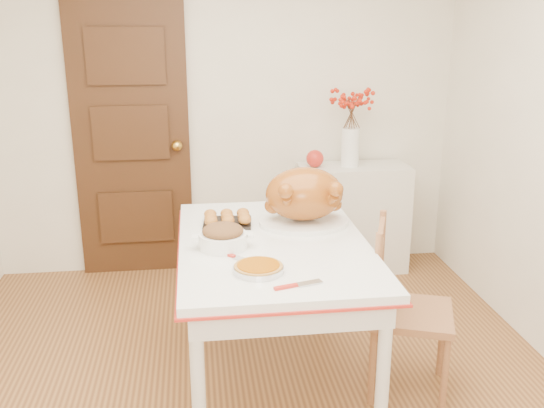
{
  "coord_description": "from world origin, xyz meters",
  "views": [
    {
      "loc": [
        -0.24,
        -2.55,
        1.9
      ],
      "look_at": [
        0.14,
        0.31,
        1.02
      ],
      "focal_mm": 39.76,
      "sensor_mm": 36.0,
      "label": 1
    }
  ],
  "objects": [
    {
      "name": "wall_back",
      "position": [
        0.0,
        2.0,
        1.25
      ],
      "size": [
        3.5,
        0.0,
        2.5
      ],
      "primitive_type": "cube",
      "color": "#EEE6CF",
      "rests_on": "ground"
    },
    {
      "name": "door_back",
      "position": [
        -0.7,
        1.97,
        1.03
      ],
      "size": [
        0.85,
        0.06,
        2.06
      ],
      "primitive_type": "cube",
      "color": "#3A1E10",
      "rests_on": "ground"
    },
    {
      "name": "sideboard",
      "position": [
        0.96,
        1.78,
        0.42
      ],
      "size": [
        0.83,
        0.37,
        0.83
      ],
      "primitive_type": "cube",
      "color": "silver",
      "rests_on": "floor"
    },
    {
      "name": "kitchen_table",
      "position": [
        0.14,
        0.26,
        0.42
      ],
      "size": [
        0.95,
        1.39,
        0.84
      ],
      "primitive_type": null,
      "color": "silver",
      "rests_on": "floor"
    },
    {
      "name": "chair_oak",
      "position": [
        0.84,
        0.14,
        0.47
      ],
      "size": [
        0.53,
        0.53,
        0.94
      ],
      "primitive_type": null,
      "rotation": [
        0.0,
        0.0,
        1.22
      ],
      "color": "#976237",
      "rests_on": "floor"
    },
    {
      "name": "berry_vase",
      "position": [
        0.92,
        1.78,
        1.14
      ],
      "size": [
        0.31,
        0.31,
        0.6
      ],
      "primitive_type": null,
      "color": "white",
      "rests_on": "sideboard"
    },
    {
      "name": "apple",
      "position": [
        0.65,
        1.78,
        0.9
      ],
      "size": [
        0.13,
        0.13,
        0.13
      ],
      "primitive_type": "sphere",
      "color": "red",
      "rests_on": "sideboard"
    },
    {
      "name": "turkey_platter",
      "position": [
        0.33,
        0.49,
        0.99
      ],
      "size": [
        0.51,
        0.42,
        0.31
      ],
      "primitive_type": null,
      "rotation": [
        0.0,
        0.0,
        -0.06
      ],
      "color": "#934E10",
      "rests_on": "kitchen_table"
    },
    {
      "name": "pumpkin_pie",
      "position": [
        0.02,
        -0.12,
        0.86
      ],
      "size": [
        0.28,
        0.28,
        0.05
      ],
      "primitive_type": "cylinder",
      "rotation": [
        0.0,
        0.0,
        -0.33
      ],
      "color": "#924600",
      "rests_on": "kitchen_table"
    },
    {
      "name": "stuffing_dish",
      "position": [
        -0.12,
        0.2,
        0.89
      ],
      "size": [
        0.33,
        0.28,
        0.12
      ],
      "primitive_type": null,
      "rotation": [
        0.0,
        0.0,
        -0.15
      ],
      "color": "brown",
      "rests_on": "kitchen_table"
    },
    {
      "name": "rolls_tray",
      "position": [
        -0.08,
        0.55,
        0.87
      ],
      "size": [
        0.28,
        0.23,
        0.07
      ],
      "primitive_type": null,
      "rotation": [
        0.0,
        0.0,
        -0.1
      ],
      "color": "#AE6722",
      "rests_on": "kitchen_table"
    },
    {
      "name": "pie_server",
      "position": [
        0.17,
        -0.28,
        0.84
      ],
      "size": [
        0.23,
        0.12,
        0.01
      ],
      "primitive_type": null,
      "rotation": [
        0.0,
        0.0,
        0.28
      ],
      "color": "silver",
      "rests_on": "kitchen_table"
    },
    {
      "name": "carving_knife",
      "position": [
        -0.05,
        0.04,
        0.84
      ],
      "size": [
        0.22,
        0.22,
        0.01
      ],
      "primitive_type": null,
      "rotation": [
        0.0,
        0.0,
        -0.77
      ],
      "color": "silver",
      "rests_on": "kitchen_table"
    },
    {
      "name": "drinking_glass",
      "position": [
        0.22,
        0.81,
        0.89
      ],
      "size": [
        0.08,
        0.08,
        0.11
      ],
      "primitive_type": "cylinder",
      "rotation": [
        0.0,
        0.0,
        0.2
      ],
      "color": "white",
      "rests_on": "kitchen_table"
    },
    {
      "name": "shaker_pair",
      "position": [
        0.5,
        0.79,
        0.88
      ],
      "size": [
        0.09,
        0.05,
        0.09
      ],
      "primitive_type": null,
      "rotation": [
        0.0,
        0.0,
        0.13
      ],
      "color": "white",
      "rests_on": "kitchen_table"
    }
  ]
}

